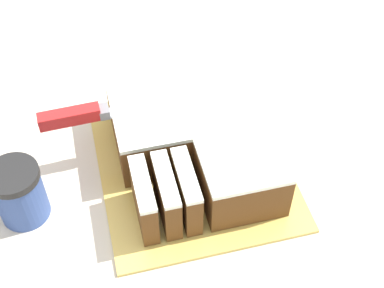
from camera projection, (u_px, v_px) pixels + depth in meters
The scene contains 5 objects.
countertop at pixel (176, 278), 1.23m from camera, with size 1.40×1.10×0.88m.
cake_board at pixel (192, 163), 0.88m from camera, with size 0.30×0.35×0.01m.
cake at pixel (194, 141), 0.85m from camera, with size 0.23×0.28×0.09m.
knife at pixel (97, 112), 0.82m from camera, with size 0.33×0.03×0.02m.
coffee_cup at pixel (19, 193), 0.79m from camera, with size 0.08×0.08×0.10m.
Camera 1 is at (-0.11, -0.58, 1.57)m, focal length 50.00 mm.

